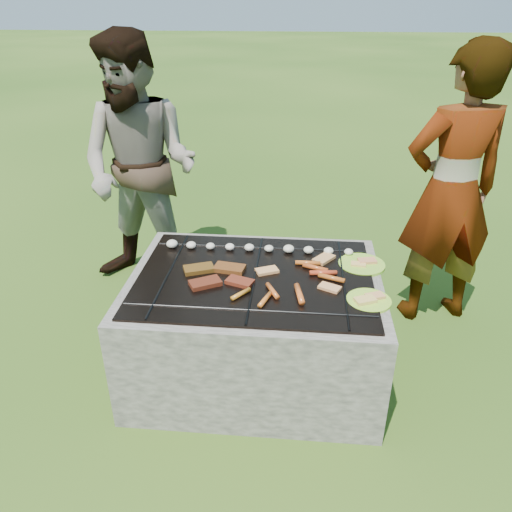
{
  "coord_description": "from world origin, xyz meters",
  "views": [
    {
      "loc": [
        0.21,
        -2.22,
        1.9
      ],
      "look_at": [
        0.0,
        0.05,
        0.7
      ],
      "focal_mm": 35.0,
      "sensor_mm": 36.0,
      "label": 1
    }
  ],
  "objects": [
    {
      "name": "lawn",
      "position": [
        0.0,
        0.0,
        0.0
      ],
      "size": [
        60.0,
        60.0,
        0.0
      ],
      "primitive_type": "plane",
      "color": "#224511",
      "rests_on": "ground"
    },
    {
      "name": "pork_slabs",
      "position": [
        -0.2,
        -0.03,
        0.62
      ],
      "size": [
        0.39,
        0.29,
        0.02
      ],
      "color": "#8A5A19",
      "rests_on": "fire_pit"
    },
    {
      "name": "cook",
      "position": [
        1.11,
        0.68,
        0.86
      ],
      "size": [
        0.71,
        0.56,
        1.71
      ],
      "primitive_type": "imported",
      "rotation": [
        0.0,
        0.0,
        3.41
      ],
      "color": "gray",
      "rests_on": "ground"
    },
    {
      "name": "sausages",
      "position": [
        0.23,
        -0.06,
        0.62
      ],
      "size": [
        0.56,
        0.46,
        0.03
      ],
      "color": "#D15E22",
      "rests_on": "fire_pit"
    },
    {
      "name": "fire_pit",
      "position": [
        0.0,
        0.0,
        0.28
      ],
      "size": [
        1.3,
        1.0,
        0.62
      ],
      "color": "gray",
      "rests_on": "ground"
    },
    {
      "name": "plate_near",
      "position": [
        0.56,
        -0.18,
        0.61
      ],
      "size": [
        0.24,
        0.24,
        0.03
      ],
      "color": "#EDFF3C",
      "rests_on": "fire_pit"
    },
    {
      "name": "bystander",
      "position": [
        -0.86,
        0.92,
        0.87
      ],
      "size": [
        0.96,
        0.82,
        1.73
      ],
      "primitive_type": "imported",
      "rotation": [
        0.0,
        0.0,
        -0.22
      ],
      "color": "gray",
      "rests_on": "ground"
    },
    {
      "name": "bread_on_grate",
      "position": [
        0.27,
        0.08,
        0.62
      ],
      "size": [
        0.45,
        0.42,
        0.02
      ],
      "color": "tan",
      "rests_on": "fire_pit"
    },
    {
      "name": "plate_far",
      "position": [
        0.56,
        0.18,
        0.61
      ],
      "size": [
        0.33,
        0.33,
        0.03
      ],
      "color": "#C4D733",
      "rests_on": "fire_pit"
    },
    {
      "name": "mushrooms",
      "position": [
        -0.03,
        0.28,
        0.63
      ],
      "size": [
        1.06,
        0.06,
        0.04
      ],
      "color": "beige",
      "rests_on": "fire_pit"
    }
  ]
}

